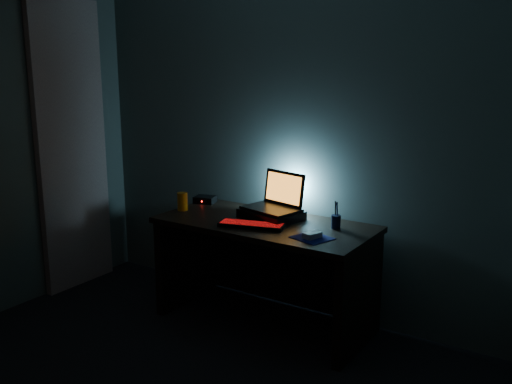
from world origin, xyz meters
TOP-DOWN VIEW (x-y plane):
  - room at (0.00, 0.00)m, footprint 3.50×4.00m
  - desk at (0.00, 1.67)m, footprint 1.50×0.70m
  - curtain at (-1.71, 1.42)m, footprint 0.06×0.65m
  - riser at (-0.01, 1.72)m, footprint 0.46×0.38m
  - laptop at (0.00, 1.77)m, footprint 0.43×0.36m
  - keyboard at (-0.01, 1.47)m, footprint 0.46×0.25m
  - mousepad at (0.45, 1.47)m, footprint 0.27×0.25m
  - mouse at (0.45, 1.47)m, footprint 0.10×0.13m
  - pen_cup at (0.48, 1.74)m, footprint 0.07×0.07m
  - juice_glass at (-0.68, 1.56)m, footprint 0.08×0.08m
  - router at (-0.68, 1.82)m, footprint 0.18×0.16m

SIDE VIEW (x-z plane):
  - desk at x=0.00m, z-range 0.12..0.87m
  - mousepad at x=0.45m, z-range 0.75..0.75m
  - keyboard at x=-0.01m, z-range 0.75..0.78m
  - mouse at x=0.45m, z-range 0.75..0.79m
  - router at x=-0.68m, z-range 0.75..0.80m
  - riser at x=-0.01m, z-range 0.75..0.81m
  - pen_cup at x=0.48m, z-range 0.75..0.84m
  - juice_glass at x=-0.68m, z-range 0.75..0.88m
  - laptop at x=0.00m, z-range 0.74..1.00m
  - curtain at x=-1.71m, z-range 0.00..2.30m
  - room at x=0.00m, z-range 0.00..2.50m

